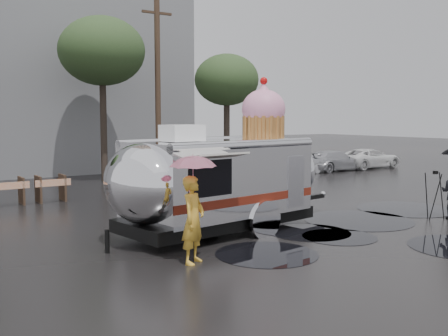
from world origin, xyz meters
TOP-DOWN VIEW (x-y plane):
  - ground at (0.00, 0.00)m, footprint 120.00×120.00m
  - puddles at (2.32, 0.16)m, footprint 10.51×7.21m
  - utility_pole at (2.50, 14.00)m, footprint 1.60×0.28m
  - tree_mid at (0.00, 15.00)m, footprint 4.20×4.20m
  - tree_right at (6.00, 13.00)m, footprint 3.36×3.36m
  - barricade_row at (-5.55, 9.96)m, footprint 4.30×0.80m
  - parked_cars at (11.78, 12.00)m, footprint 13.20×1.90m
  - airstream_trailer at (-1.56, 2.13)m, footprint 8.18×3.78m
  - person_left at (-3.82, -0.19)m, footprint 0.83×0.77m
  - umbrella_pink at (-3.82, -0.19)m, footprint 1.25×1.25m
  - tripod at (4.99, -0.08)m, footprint 0.62×0.60m

SIDE VIEW (x-z plane):
  - ground at x=0.00m, z-range 0.00..0.00m
  - puddles at x=2.32m, z-range 0.00..0.01m
  - barricade_row at x=-5.55m, z-range 0.02..1.02m
  - parked_cars at x=11.78m, z-range -0.03..1.47m
  - tripod at x=4.99m, z-range 0.14..1.66m
  - person_left at x=-3.82m, z-range 0.00..1.92m
  - airstream_trailer at x=-1.56m, z-range -0.66..3.77m
  - umbrella_pink at x=-3.82m, z-range 0.77..3.17m
  - utility_pole at x=2.50m, z-range 0.12..9.12m
  - tree_right at x=6.00m, z-range 1.85..8.27m
  - tree_mid at x=0.00m, z-range 2.33..10.35m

